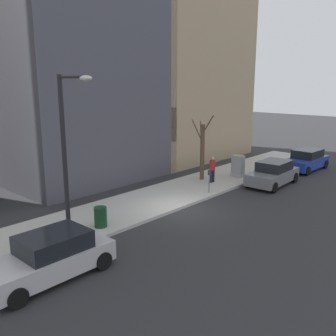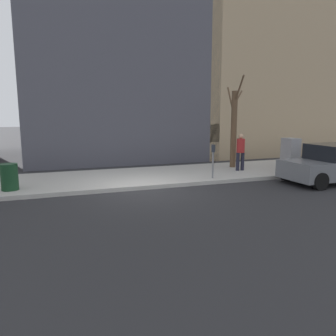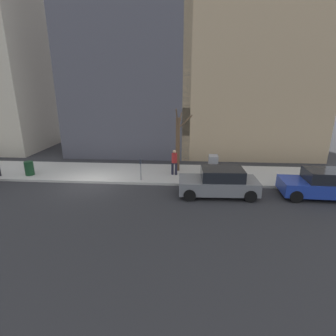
# 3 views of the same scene
# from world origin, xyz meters

# --- Properties ---
(ground_plane) EXTENTS (120.00, 120.00, 0.00)m
(ground_plane) POSITION_xyz_m (0.00, 0.00, 0.00)
(ground_plane) COLOR #2B2B2D
(sidewalk) EXTENTS (4.00, 36.00, 0.15)m
(sidewalk) POSITION_xyz_m (2.00, 0.00, 0.07)
(sidewalk) COLOR #B2AFA8
(sidewalk) RESTS_ON ground
(parked_car_grey) EXTENTS (2.04, 4.25, 1.52)m
(parked_car_grey) POSITION_xyz_m (-1.20, -7.60, 0.74)
(parked_car_grey) COLOR slate
(parked_car_grey) RESTS_ON ground
(parking_meter) EXTENTS (0.14, 0.10, 1.35)m
(parking_meter) POSITION_xyz_m (0.45, -3.04, 0.98)
(parking_meter) COLOR slate
(parking_meter) RESTS_ON sidewalk
(utility_box) EXTENTS (0.83, 0.61, 1.43)m
(utility_box) POSITION_xyz_m (1.30, -7.49, 0.85)
(utility_box) COLOR #A8A399
(utility_box) RESTS_ON sidewalk
(bare_tree) EXTENTS (1.95, 1.09, 4.24)m
(bare_tree) POSITION_xyz_m (2.62, -5.22, 2.10)
(bare_tree) COLOR brown
(bare_tree) RESTS_ON sidewalk
(trash_bin) EXTENTS (0.56, 0.56, 0.90)m
(trash_bin) POSITION_xyz_m (0.90, 4.38, 0.60)
(trash_bin) COLOR #14381E
(trash_bin) RESTS_ON sidewalk
(pedestrian_near_meter) EXTENTS (0.36, 0.40, 1.66)m
(pedestrian_near_meter) POSITION_xyz_m (1.66, -5.04, 1.09)
(pedestrian_near_meter) COLOR #1E1E2D
(pedestrian_near_meter) RESTS_ON sidewalk
(office_tower_left) EXTENTS (11.14, 11.14, 20.46)m
(office_tower_left) POSITION_xyz_m (11.07, -10.99, 10.23)
(office_tower_left) COLOR tan
(office_tower_left) RESTS_ON ground
(office_block_center) EXTENTS (10.36, 10.36, 16.49)m
(office_block_center) POSITION_xyz_m (10.68, -0.84, 8.24)
(office_block_center) COLOR #4C4C56
(office_block_center) RESTS_ON ground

